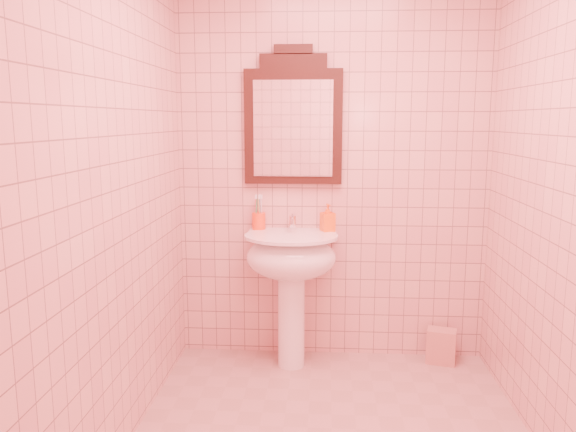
# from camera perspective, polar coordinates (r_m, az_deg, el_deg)

# --- Properties ---
(back_wall) EXTENTS (2.00, 0.02, 2.50)m
(back_wall) POSITION_cam_1_polar(r_m,az_deg,el_deg) (3.64, 4.54, 4.75)
(back_wall) COLOR #E4AA9F
(back_wall) RESTS_ON floor
(pedestal_sink) EXTENTS (0.58, 0.58, 0.86)m
(pedestal_sink) POSITION_cam_1_polar(r_m,az_deg,el_deg) (3.52, 0.33, -5.12)
(pedestal_sink) COLOR white
(pedestal_sink) RESTS_ON floor
(faucet) EXTENTS (0.04, 0.16, 0.11)m
(faucet) POSITION_cam_1_polar(r_m,az_deg,el_deg) (3.60, 0.46, -0.58)
(faucet) COLOR white
(faucet) RESTS_ON pedestal_sink
(mirror) EXTENTS (0.62, 0.06, 0.87)m
(mirror) POSITION_cam_1_polar(r_m,az_deg,el_deg) (3.61, 0.53, 9.66)
(mirror) COLOR black
(mirror) RESTS_ON back_wall
(toothbrush_cup) EXTENTS (0.09, 0.09, 0.20)m
(toothbrush_cup) POSITION_cam_1_polar(r_m,az_deg,el_deg) (3.65, -2.99, -0.47)
(toothbrush_cup) COLOR #FE3F15
(toothbrush_cup) RESTS_ON pedestal_sink
(soap_dispenser) EXTENTS (0.10, 0.10, 0.18)m
(soap_dispenser) POSITION_cam_1_polar(r_m,az_deg,el_deg) (3.58, 4.05, -0.17)
(soap_dispenser) COLOR orange
(soap_dispenser) RESTS_ON pedestal_sink
(towel) EXTENTS (0.21, 0.17, 0.22)m
(towel) POSITION_cam_1_polar(r_m,az_deg,el_deg) (3.88, 15.29, -12.63)
(towel) COLOR tan
(towel) RESTS_ON floor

